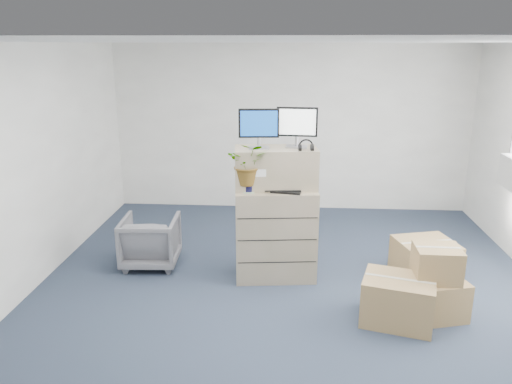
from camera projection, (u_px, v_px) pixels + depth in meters
ground at (288, 306)px, 5.51m from camera, size 7.00×7.00×0.00m
wall_back at (291, 129)px, 8.47m from camera, size 6.00×0.02×2.80m
filing_cabinet_lower at (275, 233)px, 6.09m from camera, size 1.02×0.69×1.13m
filing_cabinet_upper at (276, 168)px, 5.92m from camera, size 1.01×0.58×0.48m
monitor_left at (259, 126)px, 5.74m from camera, size 0.47×0.20×0.46m
monitor_right at (297, 125)px, 5.81m from camera, size 0.48×0.20×0.47m
headphones at (306, 146)px, 5.70m from camera, size 0.17×0.04×0.17m
keyboard at (281, 191)px, 5.81m from camera, size 0.50×0.28×0.02m
mouse at (302, 189)px, 5.84m from camera, size 0.12×0.08×0.04m
water_bottle at (280, 177)px, 5.97m from camera, size 0.07×0.07×0.25m
phone_dock at (270, 184)px, 5.96m from camera, size 0.07×0.06×0.14m
external_drive at (299, 183)px, 6.04m from camera, size 0.22×0.19×0.06m
tissue_box at (301, 176)px, 6.04m from camera, size 0.30×0.18×0.11m
potted_plant at (249, 169)px, 5.74m from camera, size 0.51×0.56×0.47m
office_chair at (150, 239)px, 6.45m from camera, size 0.73×0.69×0.72m
cardboard_boxes at (420, 280)px, 5.51m from camera, size 1.38×1.87×0.78m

